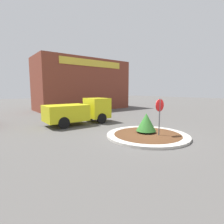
% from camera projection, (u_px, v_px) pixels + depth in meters
% --- Properties ---
extents(ground_plane, '(120.00, 120.00, 0.00)m').
position_uv_depth(ground_plane, '(147.00, 136.00, 11.05)').
color(ground_plane, '#514F4C').
extents(traffic_island, '(5.13, 5.13, 0.15)m').
position_uv_depth(traffic_island, '(147.00, 135.00, 11.04)').
color(traffic_island, '#BCB7AD').
rests_on(traffic_island, ground_plane).
extents(stop_sign, '(0.76, 0.07, 2.40)m').
position_uv_depth(stop_sign, '(160.00, 111.00, 10.60)').
color(stop_sign, '#4C4C51').
rests_on(stop_sign, ground_plane).
extents(island_shrub, '(1.28, 1.28, 1.27)m').
position_uv_depth(island_shrub, '(146.00, 122.00, 11.39)').
color(island_shrub, brown).
rests_on(island_shrub, traffic_island).
extents(utility_truck, '(5.58, 2.35, 2.18)m').
position_uv_depth(utility_truck, '(79.00, 111.00, 15.01)').
color(utility_truck, gold).
rests_on(utility_truck, ground_plane).
extents(storefront_building, '(13.73, 6.07, 7.43)m').
position_uv_depth(storefront_building, '(83.00, 85.00, 26.89)').
color(storefront_building, brown).
rests_on(storefront_building, ground_plane).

